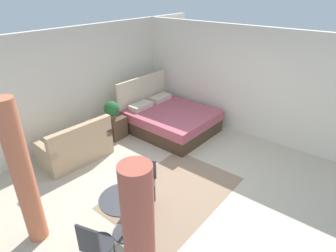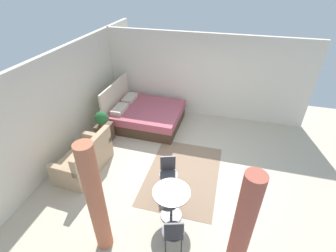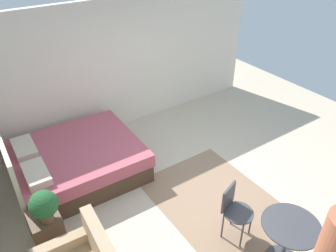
{
  "view_description": "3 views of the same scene",
  "coord_description": "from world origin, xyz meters",
  "px_view_note": "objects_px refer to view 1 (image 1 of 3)",
  "views": [
    {
      "loc": [
        -3.62,
        -2.52,
        3.44
      ],
      "look_at": [
        0.39,
        0.71,
        0.85
      ],
      "focal_mm": 30.27,
      "sensor_mm": 36.0,
      "label": 1
    },
    {
      "loc": [
        -4.64,
        -0.8,
        4.23
      ],
      "look_at": [
        0.5,
        0.58,
        0.75
      ],
      "focal_mm": 26.44,
      "sensor_mm": 36.0,
      "label": 2
    },
    {
      "loc": [
        -2.95,
        2.71,
        3.85
      ],
      "look_at": [
        0.77,
        0.19,
        0.95
      ],
      "focal_mm": 35.12,
      "sensor_mm": 36.0,
      "label": 3
    }
  ],
  "objects_px": {
    "bed": "(169,119)",
    "cafe_chair_near_window": "(94,245)",
    "nightstand": "(116,127)",
    "cafe_chair_near_couch": "(145,178)",
    "balcony_table": "(125,209)",
    "couch": "(76,147)",
    "potted_plant": "(112,109)"
  },
  "relations": [
    {
      "from": "bed",
      "to": "nightstand",
      "type": "height_order",
      "value": "bed"
    },
    {
      "from": "potted_plant",
      "to": "cafe_chair_near_couch",
      "type": "bearing_deg",
      "value": -118.59
    },
    {
      "from": "couch",
      "to": "nightstand",
      "type": "distance_m",
      "value": 1.23
    },
    {
      "from": "potted_plant",
      "to": "nightstand",
      "type": "bearing_deg",
      "value": 18.41
    },
    {
      "from": "potted_plant",
      "to": "balcony_table",
      "type": "relative_size",
      "value": 0.64
    },
    {
      "from": "cafe_chair_near_couch",
      "to": "couch",
      "type": "bearing_deg",
      "value": 88.51
    },
    {
      "from": "bed",
      "to": "balcony_table",
      "type": "distance_m",
      "value": 3.52
    },
    {
      "from": "potted_plant",
      "to": "cafe_chair_near_couch",
      "type": "height_order",
      "value": "potted_plant"
    },
    {
      "from": "cafe_chair_near_window",
      "to": "cafe_chair_near_couch",
      "type": "bearing_deg",
      "value": 18.17
    },
    {
      "from": "potted_plant",
      "to": "couch",
      "type": "bearing_deg",
      "value": -176.16
    },
    {
      "from": "couch",
      "to": "cafe_chair_near_couch",
      "type": "xyz_separation_m",
      "value": [
        -0.05,
        -2.08,
        0.2
      ]
    },
    {
      "from": "couch",
      "to": "potted_plant",
      "type": "height_order",
      "value": "potted_plant"
    },
    {
      "from": "bed",
      "to": "cafe_chair_near_couch",
      "type": "xyz_separation_m",
      "value": [
        -2.41,
        -1.39,
        0.2
      ]
    },
    {
      "from": "couch",
      "to": "cafe_chair_near_couch",
      "type": "distance_m",
      "value": 2.09
    },
    {
      "from": "bed",
      "to": "cafe_chair_near_window",
      "type": "bearing_deg",
      "value": -154.11
    },
    {
      "from": "nightstand",
      "to": "cafe_chair_near_couch",
      "type": "height_order",
      "value": "cafe_chair_near_couch"
    },
    {
      "from": "balcony_table",
      "to": "cafe_chair_near_couch",
      "type": "bearing_deg",
      "value": 19.46
    },
    {
      "from": "nightstand",
      "to": "cafe_chair_near_window",
      "type": "xyz_separation_m",
      "value": [
        -2.7,
        -2.66,
        0.29
      ]
    },
    {
      "from": "bed",
      "to": "balcony_table",
      "type": "relative_size",
      "value": 2.95
    },
    {
      "from": "bed",
      "to": "potted_plant",
      "type": "distance_m",
      "value": 1.53
    },
    {
      "from": "couch",
      "to": "cafe_chair_near_window",
      "type": "relative_size",
      "value": 1.62
    },
    {
      "from": "couch",
      "to": "cafe_chair_near_window",
      "type": "height_order",
      "value": "couch"
    },
    {
      "from": "nightstand",
      "to": "cafe_chair_near_couch",
      "type": "xyz_separation_m",
      "value": [
        -1.27,
        -2.19,
        0.25
      ]
    },
    {
      "from": "bed",
      "to": "cafe_chair_near_window",
      "type": "relative_size",
      "value": 2.32
    },
    {
      "from": "bed",
      "to": "cafe_chair_near_window",
      "type": "distance_m",
      "value": 4.27
    },
    {
      "from": "nightstand",
      "to": "potted_plant",
      "type": "xyz_separation_m",
      "value": [
        -0.1,
        -0.03,
        0.53
      ]
    },
    {
      "from": "nightstand",
      "to": "couch",
      "type": "bearing_deg",
      "value": -174.92
    },
    {
      "from": "nightstand",
      "to": "balcony_table",
      "type": "height_order",
      "value": "balcony_table"
    },
    {
      "from": "bed",
      "to": "balcony_table",
      "type": "bearing_deg",
      "value": -152.19
    },
    {
      "from": "bed",
      "to": "cafe_chair_near_couch",
      "type": "height_order",
      "value": "bed"
    },
    {
      "from": "balcony_table",
      "to": "cafe_chair_near_window",
      "type": "xyz_separation_m",
      "value": [
        -0.72,
        -0.22,
        0.07
      ]
    },
    {
      "from": "cafe_chair_near_window",
      "to": "bed",
      "type": "bearing_deg",
      "value": 25.89
    }
  ]
}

